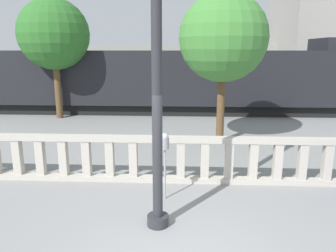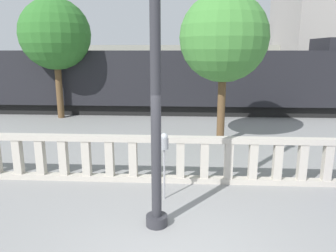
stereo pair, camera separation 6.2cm
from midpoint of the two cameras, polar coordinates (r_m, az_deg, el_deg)
balustrade at (r=8.20m, az=2.40°, el=-5.87°), size 17.43×0.24×1.19m
lamppost at (r=5.66m, az=-1.89°, el=12.16°), size 0.41×0.41×6.60m
parking_meter at (r=7.09m, az=-0.41°, el=-3.45°), size 0.19×0.19×1.52m
train_near at (r=18.05m, az=-12.44°, el=7.85°), size 29.40×2.93×3.83m
train_far at (r=29.82m, az=9.82°, el=10.35°), size 28.20×2.84×4.26m
tree_left at (r=16.68m, az=-18.95°, el=14.82°), size 3.29×3.29×5.62m
tree_right at (r=11.58m, az=9.86°, el=14.87°), size 3.01×3.01×5.17m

